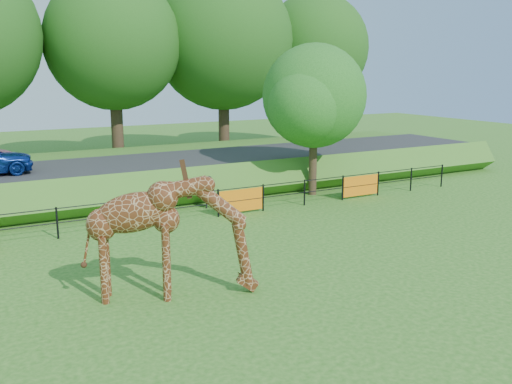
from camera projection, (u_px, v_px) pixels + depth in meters
ground at (281, 297)px, 14.38m from camera, size 90.00×90.00×0.00m
giraffe at (171, 237)px, 14.15m from camera, size 4.34×2.32×3.11m
perimeter_fence at (169, 209)px, 21.11m from camera, size 28.07×0.10×1.10m
embankment at (115, 174)px, 27.51m from camera, size 40.00×9.00×1.30m
road at (123, 164)px, 26.08m from camera, size 40.00×5.00×0.12m
visitor at (209, 192)px, 23.45m from camera, size 0.57×0.45×1.36m
tree_east at (316, 100)px, 25.30m from camera, size 5.40×4.71×6.76m
bg_tree_line at (111, 41)px, 32.58m from camera, size 37.30×8.80×11.82m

